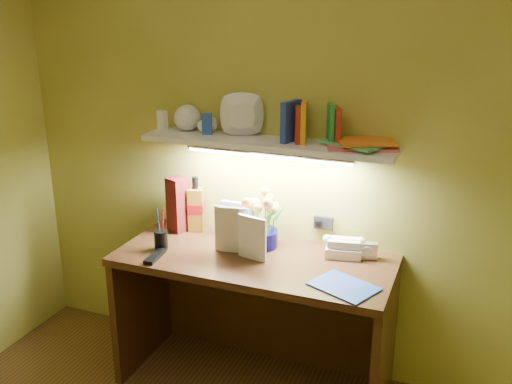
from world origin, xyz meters
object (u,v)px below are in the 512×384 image
desk (254,322)px  whisky_bottle (196,204)px  telephone (344,246)px  desk_clock (369,251)px  flower_bouquet (261,218)px

desk → whisky_bottle: whisky_bottle is taller
telephone → whisky_bottle: whisky_bottle is taller
desk → desk_clock: 0.71m
desk_clock → whisky_bottle: 0.98m
flower_bouquet → telephone: flower_bouquet is taller
telephone → desk_clock: (0.12, 0.01, -0.01)m
telephone → whisky_bottle: 0.86m
flower_bouquet → telephone: 0.45m
whisky_bottle → telephone: bearing=-2.6°
telephone → desk_clock: 0.12m
desk → whisky_bottle: 0.72m
telephone → whisky_bottle: (-0.85, 0.04, 0.10)m
desk_clock → telephone: bearing=169.8°
flower_bouquet → desk_clock: (0.56, 0.05, -0.11)m
flower_bouquet → whisky_bottle: (-0.42, 0.08, -0.00)m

